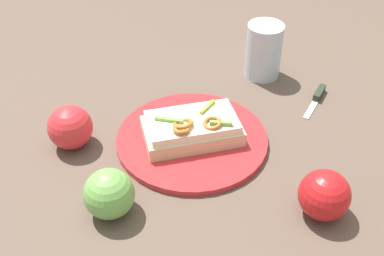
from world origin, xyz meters
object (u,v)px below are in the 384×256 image
apple_0 (324,195)px  apple_2 (109,194)px  drinking_glass (264,51)px  knife (317,97)px  apple_1 (70,127)px  plate (192,139)px  sandwich (192,128)px

apple_0 → apple_2: same height
drinking_glass → knife: (0.00, 0.14, -0.05)m
apple_1 → drinking_glass: size_ratio=0.68×
plate → apple_1: bearing=-46.7°
drinking_glass → knife: drinking_glass is taller
plate → apple_2: (0.20, 0.02, 0.03)m
plate → sandwich: (0.00, 0.00, 0.03)m
apple_0 → apple_2: (0.21, -0.24, -0.00)m
apple_1 → drinking_glass: bearing=163.8°
knife → drinking_glass: bearing=-104.1°
apple_2 → apple_1: bearing=-109.1°
plate → apple_0: size_ratio=3.45×
apple_1 → plate: bearing=133.3°
sandwich → knife: bearing=13.5°
apple_1 → drinking_glass: drinking_glass is taller
apple_0 → drinking_glass: bearing=-131.6°
sandwich → knife: (-0.26, 0.10, -0.03)m
apple_0 → drinking_glass: drinking_glass is taller
apple_2 → drinking_glass: 0.47m
sandwich → apple_2: apple_2 is taller
plate → apple_0: bearing=91.2°
apple_2 → knife: bearing=169.5°
plate → sandwich: bearing=49.8°
sandwich → apple_2: bearing=-141.2°
sandwich → apple_2: (0.20, 0.01, 0.01)m
sandwich → apple_0: 0.25m
sandwich → drinking_glass: bearing=42.2°
sandwich → apple_1: 0.21m
sandwich → drinking_glass: size_ratio=1.68×
apple_1 → apple_2: (0.06, 0.17, -0.00)m
apple_1 → knife: size_ratio=0.72×
drinking_glass → apple_0: bearing=48.4°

